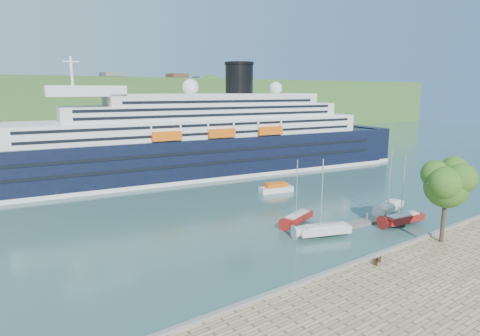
% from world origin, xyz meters
% --- Properties ---
extents(ground, '(400.00, 400.00, 0.00)m').
position_xyz_m(ground, '(0.00, 0.00, 0.00)').
color(ground, '#2E5352').
rests_on(ground, ground).
extents(far_hillside, '(400.00, 50.00, 24.00)m').
position_xyz_m(far_hillside, '(0.00, 145.00, 12.00)').
color(far_hillside, '#2D5020').
rests_on(far_hillside, ground).
extents(quay_coping, '(220.00, 0.50, 0.30)m').
position_xyz_m(quay_coping, '(0.00, -0.20, 1.15)').
color(quay_coping, slate).
rests_on(quay_coping, promenade).
extents(cruise_ship, '(115.44, 32.31, 25.65)m').
position_xyz_m(cruise_ship, '(-0.55, 53.86, 12.83)').
color(cruise_ship, black).
rests_on(cruise_ship, ground).
extents(park_bench, '(1.47, 1.00, 0.88)m').
position_xyz_m(park_bench, '(-8.23, -1.57, 1.44)').
color(park_bench, '#412312').
rests_on(park_bench, promenade).
extents(promenade_tree, '(6.86, 6.86, 11.36)m').
position_xyz_m(promenade_tree, '(3.50, -2.14, 6.68)').
color(promenade_tree, '#325D18').
rests_on(promenade_tree, promenade).
extents(floating_pontoon, '(16.04, 3.20, 0.35)m').
position_xyz_m(floating_pontoon, '(2.73, 9.67, 0.18)').
color(floating_pontoon, slate).
rests_on(floating_pontoon, ground).
extents(sailboat_white_near, '(8.08, 4.68, 10.09)m').
position_xyz_m(sailboat_white_near, '(-5.02, 9.05, 5.04)').
color(sailboat_white_near, silver).
rests_on(sailboat_white_near, ground).
extents(sailboat_red, '(7.71, 3.03, 9.70)m').
position_xyz_m(sailboat_red, '(7.94, 5.90, 4.85)').
color(sailboat_red, maroon).
rests_on(sailboat_red, ground).
extents(sailboat_white_far, '(7.97, 3.78, 9.93)m').
position_xyz_m(sailboat_white_far, '(11.42, 10.61, 4.97)').
color(sailboat_white_far, silver).
rests_on(sailboat_white_far, ground).
extents(tender_launch, '(6.91, 3.71, 1.81)m').
position_xyz_m(tender_launch, '(5.20, 31.07, 0.91)').
color(tender_launch, '#EC5A0D').
rests_on(tender_launch, ground).
extents(sailboat_extra, '(7.32, 4.15, 9.13)m').
position_xyz_m(sailboat_extra, '(-4.16, 15.09, 4.56)').
color(sailboat_extra, maroon).
rests_on(sailboat_extra, ground).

